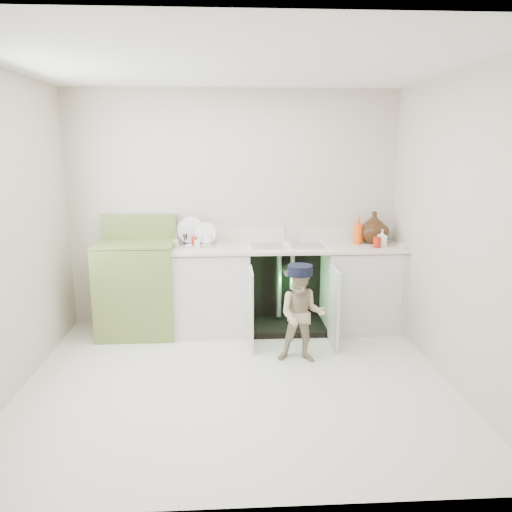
# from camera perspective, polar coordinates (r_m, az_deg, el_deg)

# --- Properties ---
(ground) EXTENTS (3.50, 3.50, 0.00)m
(ground) POSITION_cam_1_polar(r_m,az_deg,el_deg) (4.29, -2.14, -14.06)
(ground) COLOR beige
(ground) RESTS_ON ground
(room_shell) EXTENTS (6.00, 5.50, 1.26)m
(room_shell) POSITION_cam_1_polar(r_m,az_deg,el_deg) (3.90, -2.29, 2.62)
(room_shell) COLOR beige
(room_shell) RESTS_ON ground
(counter_run) EXTENTS (2.44, 1.02, 1.24)m
(counter_run) POSITION_cam_1_polar(r_m,az_deg,el_deg) (5.29, 3.86, -3.35)
(counter_run) COLOR silver
(counter_run) RESTS_ON ground
(avocado_stove) EXTENTS (0.78, 0.65, 1.21)m
(avocado_stove) POSITION_cam_1_polar(r_m,az_deg,el_deg) (5.30, -13.37, -3.40)
(avocado_stove) COLOR olive
(avocado_stove) RESTS_ON ground
(repair_worker) EXTENTS (0.48, 0.70, 0.89)m
(repair_worker) POSITION_cam_1_polar(r_m,az_deg,el_deg) (4.50, 5.25, -6.54)
(repair_worker) COLOR tan
(repair_worker) RESTS_ON ground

